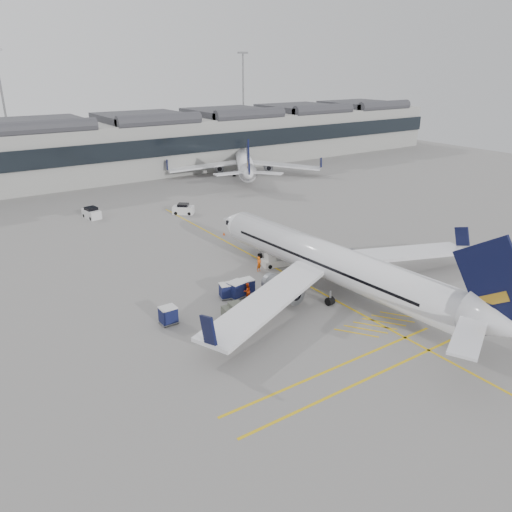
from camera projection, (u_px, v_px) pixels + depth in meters
ground at (248, 323)px, 46.32m from camera, size 220.00×220.00×0.00m
terminal at (51, 151)px, 99.63m from camera, size 200.00×20.45×12.40m
light_masts at (21, 104)px, 106.61m from camera, size 113.00×0.60×25.45m
apron_markings at (272, 266)px, 59.27m from camera, size 0.25×60.00×0.01m
airliner_main at (336, 264)px, 51.49m from camera, size 36.99×40.53×10.77m
airliner_far at (244, 162)px, 107.17m from camera, size 29.47×32.50×9.63m
belt_loader at (279, 260)px, 59.51m from camera, size 5.35×2.64×2.12m
baggage_cart_a at (247, 286)px, 51.99m from camera, size 1.59×1.34×1.61m
baggage_cart_b at (236, 289)px, 51.00m from camera, size 1.91×1.68×1.77m
baggage_cart_c at (227, 290)px, 50.96m from camera, size 1.77×1.57×1.59m
baggage_cart_d at (168, 315)px, 45.90m from camera, size 1.61×1.33×1.68m
ramp_agent_a at (259, 264)px, 57.58m from camera, size 0.74×0.58×1.79m
ramp_agent_b at (247, 291)px, 50.90m from camera, size 0.83×0.65×1.67m
pushback_tug at (236, 310)px, 47.40m from camera, size 2.61×1.77×1.38m
safety_cone_nose at (224, 234)px, 69.95m from camera, size 0.33×0.33×0.46m
safety_cone_engine at (332, 279)px, 55.21m from camera, size 0.38×0.38×0.53m
service_van_mid at (92, 213)px, 77.54m from camera, size 2.24×3.63×1.74m
service_van_right at (183, 209)px, 79.69m from camera, size 3.56×3.33×1.68m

